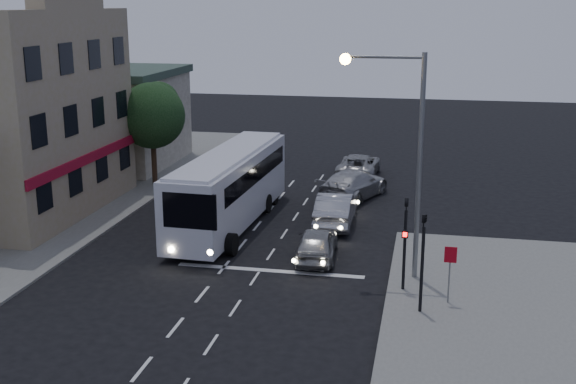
% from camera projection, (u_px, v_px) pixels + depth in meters
% --- Properties ---
extents(ground, '(120.00, 120.00, 0.00)m').
position_uv_depth(ground, '(210.00, 285.00, 28.82)').
color(ground, black).
extents(sidewalk_near, '(12.00, 24.00, 0.12)m').
position_uv_depth(sidewalk_near, '(570.00, 361.00, 22.54)').
color(sidewalk_near, slate).
rests_on(sidewalk_near, ground).
extents(sidewalk_far, '(12.00, 50.00, 0.12)m').
position_uv_depth(sidewalk_far, '(23.00, 211.00, 38.86)').
color(sidewalk_far, slate).
rests_on(sidewalk_far, ground).
extents(road_markings, '(8.00, 30.55, 0.01)m').
position_uv_depth(road_markings, '(260.00, 259.00, 31.71)').
color(road_markings, silver).
rests_on(road_markings, ground).
extents(tour_bus, '(3.10, 12.40, 3.78)m').
position_uv_depth(tour_bus, '(230.00, 186.00, 35.97)').
color(tour_bus, silver).
rests_on(tour_bus, ground).
extents(car_suv, '(1.95, 4.30, 1.43)m').
position_uv_depth(car_suv, '(317.00, 244.00, 31.54)').
color(car_suv, gray).
rests_on(car_suv, ground).
extents(car_sedan_a, '(1.89, 5.07, 1.65)m').
position_uv_depth(car_sedan_a, '(335.00, 209.00, 36.44)').
color(car_sedan_a, '#A3A3A8').
rests_on(car_sedan_a, ground).
extents(car_sedan_b, '(4.08, 6.18, 1.66)m').
position_uv_depth(car_sedan_b, '(353.00, 185.00, 41.28)').
color(car_sedan_b, '#ADADAD').
rests_on(car_sedan_b, ground).
extents(car_sedan_c, '(2.55, 5.39, 1.49)m').
position_uv_depth(car_sedan_c, '(359.00, 165.00, 46.53)').
color(car_sedan_c, gray).
rests_on(car_sedan_c, ground).
extents(traffic_signal_main, '(0.25, 0.35, 4.10)m').
position_uv_depth(traffic_signal_main, '(405.00, 233.00, 27.50)').
color(traffic_signal_main, black).
rests_on(traffic_signal_main, sidewalk_near).
extents(traffic_signal_side, '(0.18, 0.15, 4.10)m').
position_uv_depth(traffic_signal_side, '(423.00, 251.00, 25.49)').
color(traffic_signal_side, black).
rests_on(traffic_signal_side, sidewalk_near).
extents(regulatory_sign, '(0.45, 0.12, 2.20)m').
position_uv_depth(regulatory_sign, '(450.00, 265.00, 26.42)').
color(regulatory_sign, slate).
rests_on(regulatory_sign, sidewalk_near).
extents(streetlight, '(3.32, 0.44, 9.00)m').
position_uv_depth(streetlight, '(404.00, 140.00, 28.05)').
color(streetlight, slate).
rests_on(streetlight, sidewalk_near).
extents(low_building_north, '(9.40, 9.40, 6.50)m').
position_uv_depth(low_building_north, '(107.00, 116.00, 49.49)').
color(low_building_north, gray).
rests_on(low_building_north, sidewalk_far).
extents(street_tree, '(4.00, 4.00, 6.20)m').
position_uv_depth(street_tree, '(152.00, 113.00, 43.48)').
color(street_tree, black).
rests_on(street_tree, sidewalk_far).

